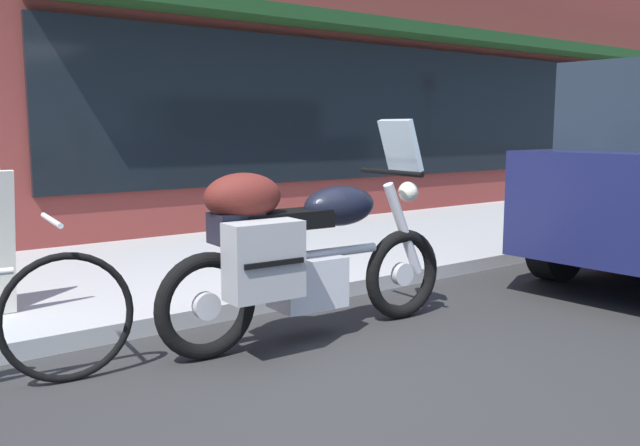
# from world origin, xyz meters

# --- Properties ---
(ground_plane) EXTENTS (80.00, 80.00, 0.00)m
(ground_plane) POSITION_xyz_m (0.00, 0.00, 0.00)
(ground_plane) COLOR #2D2D2D
(storefront_building) EXTENTS (23.72, 0.90, 6.33)m
(storefront_building) POSITION_xyz_m (7.86, 4.47, 3.10)
(storefront_building) COLOR brown
(storefront_building) RESTS_ON ground_plane
(touring_motorcycle) EXTENTS (2.13, 0.62, 1.39)m
(touring_motorcycle) POSITION_xyz_m (0.20, 0.62, 0.60)
(touring_motorcycle) COLOR black
(touring_motorcycle) RESTS_ON ground_plane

